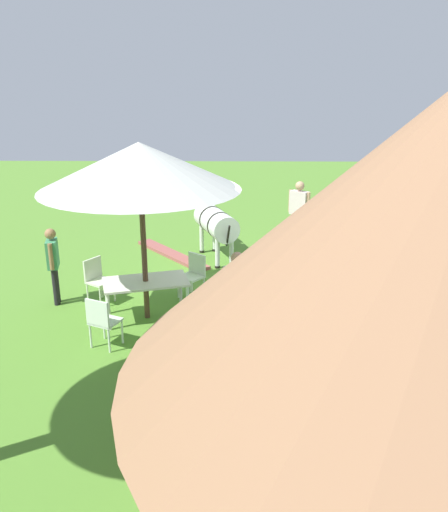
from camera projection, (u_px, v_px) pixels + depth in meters
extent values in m
plane|color=#55882F|center=(262.00, 296.00, 10.97)|extent=(36.00, 36.00, 0.00)
cylinder|color=beige|center=(448.00, 464.00, 4.89)|extent=(4.96, 4.96, 1.88)
cylinder|color=#503528|center=(144.00, 256.00, 9.62)|extent=(0.10, 0.10, 2.45)
cone|color=silver|center=(140.00, 166.00, 9.09)|extent=(3.52, 3.52, 0.82)
cube|color=silver|center=(146.00, 282.00, 9.79)|extent=(1.71, 1.22, 0.04)
cylinder|color=silver|center=(188.00, 303.00, 9.76)|extent=(0.06, 0.06, 0.70)
cylinder|color=silver|center=(109.00, 312.00, 9.41)|extent=(0.06, 0.06, 0.70)
cylinder|color=silver|center=(181.00, 289.00, 10.41)|extent=(0.06, 0.06, 0.70)
cylinder|color=silver|center=(107.00, 297.00, 10.05)|extent=(0.06, 0.06, 0.70)
cube|color=silver|center=(191.00, 277.00, 10.77)|extent=(0.61, 0.60, 0.04)
cube|color=silver|center=(197.00, 264.00, 10.83)|extent=(0.37, 0.31, 0.45)
cylinder|color=silver|center=(192.00, 292.00, 10.60)|extent=(0.04, 0.04, 0.45)
cylinder|color=silver|center=(178.00, 287.00, 10.82)|extent=(0.04, 0.04, 0.45)
cylinder|color=silver|center=(204.00, 287.00, 10.86)|extent=(0.04, 0.04, 0.45)
cylinder|color=silver|center=(190.00, 282.00, 11.09)|extent=(0.04, 0.04, 0.45)
cube|color=silver|center=(100.00, 282.00, 10.52)|extent=(0.59, 0.60, 0.04)
cube|color=silver|center=(93.00, 269.00, 10.55)|extent=(0.27, 0.39, 0.45)
cylinder|color=silver|center=(114.00, 291.00, 10.65)|extent=(0.04, 0.04, 0.45)
cylinder|color=silver|center=(100.00, 297.00, 10.35)|extent=(0.04, 0.04, 0.45)
cylinder|color=silver|center=(102.00, 287.00, 10.84)|extent=(0.04, 0.04, 0.45)
cylinder|color=silver|center=(88.00, 293.00, 10.54)|extent=(0.04, 0.04, 0.45)
cube|color=silver|center=(106.00, 321.00, 8.83)|extent=(0.58, 0.57, 0.04)
cube|color=silver|center=(97.00, 313.00, 8.60)|extent=(0.42, 0.22, 0.45)
cylinder|color=silver|center=(104.00, 327.00, 9.14)|extent=(0.04, 0.04, 0.45)
cylinder|color=silver|center=(122.00, 331.00, 8.98)|extent=(0.04, 0.04, 0.45)
cylinder|color=silver|center=(91.00, 336.00, 8.83)|extent=(0.04, 0.04, 0.45)
cylinder|color=silver|center=(109.00, 340.00, 8.67)|extent=(0.04, 0.04, 0.45)
cube|color=white|center=(200.00, 310.00, 9.24)|extent=(0.59, 0.60, 0.04)
cube|color=white|center=(208.00, 301.00, 9.07)|extent=(0.27, 0.39, 0.45)
cylinder|color=white|center=(185.00, 323.00, 9.26)|extent=(0.04, 0.04, 0.45)
cylinder|color=white|center=(198.00, 316.00, 9.56)|extent=(0.04, 0.04, 0.45)
cylinder|color=white|center=(202.00, 329.00, 9.07)|extent=(0.04, 0.04, 0.45)
cylinder|color=white|center=(214.00, 320.00, 9.37)|extent=(0.04, 0.04, 0.45)
cylinder|color=black|center=(56.00, 287.00, 10.44)|extent=(0.11, 0.11, 0.78)
cylinder|color=black|center=(56.00, 284.00, 10.56)|extent=(0.11, 0.11, 0.78)
cube|color=#419064|center=(52.00, 254.00, 10.28)|extent=(0.28, 0.45, 0.55)
cylinder|color=#996B4A|center=(51.00, 257.00, 10.06)|extent=(0.08, 0.08, 0.52)
cylinder|color=#996B4A|center=(54.00, 249.00, 10.50)|extent=(0.08, 0.08, 0.52)
sphere|color=#996B4A|center=(50.00, 234.00, 10.15)|extent=(0.21, 0.21, 0.21)
cylinder|color=black|center=(240.00, 317.00, 9.10)|extent=(0.12, 0.12, 0.79)
cylinder|color=black|center=(233.00, 319.00, 9.03)|extent=(0.12, 0.12, 0.79)
cube|color=beige|center=(237.00, 281.00, 8.85)|extent=(0.47, 0.39, 0.56)
cylinder|color=tan|center=(249.00, 278.00, 8.96)|extent=(0.08, 0.08, 0.53)
cylinder|color=tan|center=(224.00, 283.00, 8.72)|extent=(0.08, 0.08, 0.53)
sphere|color=tan|center=(237.00, 258.00, 8.71)|extent=(0.21, 0.21, 0.21)
cylinder|color=black|center=(300.00, 231.00, 13.97)|extent=(0.13, 0.13, 0.87)
cylinder|color=black|center=(295.00, 230.00, 14.06)|extent=(0.13, 0.13, 0.87)
cube|color=beige|center=(299.00, 203.00, 13.78)|extent=(0.51, 0.46, 0.62)
cylinder|color=tan|center=(308.00, 204.00, 13.62)|extent=(0.09, 0.09, 0.58)
cylinder|color=tan|center=(290.00, 201.00, 13.93)|extent=(0.09, 0.09, 0.58)
sphere|color=tan|center=(300.00, 186.00, 13.63)|extent=(0.24, 0.24, 0.24)
cube|color=teal|center=(281.00, 306.00, 9.97)|extent=(0.59, 0.62, 0.03)
cube|color=white|center=(283.00, 290.00, 10.15)|extent=(0.59, 0.60, 0.32)
cube|color=silver|center=(295.00, 311.00, 10.02)|extent=(0.12, 0.60, 0.22)
cube|color=silver|center=(268.00, 309.00, 10.09)|extent=(0.12, 0.60, 0.22)
cylinder|color=silver|center=(432.00, 284.00, 8.95)|extent=(1.26, 1.79, 0.64)
cylinder|color=black|center=(418.00, 278.00, 9.25)|extent=(0.63, 0.34, 0.65)
cylinder|color=black|center=(445.00, 291.00, 8.69)|extent=(0.63, 0.34, 0.65)
cylinder|color=silver|center=(447.00, 335.00, 8.53)|extent=(0.11, 0.11, 0.75)
cylinder|color=black|center=(445.00, 354.00, 8.64)|extent=(0.13, 0.13, 0.06)
cylinder|color=silver|center=(410.00, 302.00, 9.77)|extent=(0.11, 0.11, 0.75)
cylinder|color=black|center=(407.00, 319.00, 9.88)|extent=(0.13, 0.13, 0.06)
cylinder|color=silver|center=(394.00, 305.00, 9.64)|extent=(0.11, 0.11, 0.75)
cylinder|color=black|center=(392.00, 322.00, 9.75)|extent=(0.13, 0.13, 0.06)
cylinder|color=black|center=(396.00, 273.00, 9.76)|extent=(0.14, 0.24, 0.53)
cylinder|color=silver|center=(341.00, 226.00, 12.35)|extent=(1.19, 1.66, 0.61)
cylinder|color=black|center=(338.00, 229.00, 12.08)|extent=(0.60, 0.33, 0.62)
cylinder|color=black|center=(344.00, 223.00, 12.59)|extent=(0.60, 0.33, 0.62)
cylinder|color=silver|center=(349.00, 211.00, 12.96)|extent=(0.46, 0.59, 0.48)
cube|color=silver|center=(352.00, 202.00, 13.14)|extent=(0.33, 0.44, 0.20)
cube|color=black|center=(353.00, 202.00, 13.31)|extent=(0.16, 0.16, 0.12)
cube|color=black|center=(349.00, 203.00, 12.89)|extent=(0.19, 0.35, 0.28)
cylinder|color=silver|center=(338.00, 243.00, 13.12)|extent=(0.11, 0.11, 0.78)
cylinder|color=black|center=(337.00, 257.00, 13.24)|extent=(0.13, 0.13, 0.06)
cylinder|color=silver|center=(351.00, 245.00, 12.99)|extent=(0.11, 0.11, 0.78)
cylinder|color=black|center=(350.00, 259.00, 13.11)|extent=(0.13, 0.13, 0.06)
cylinder|color=silver|center=(326.00, 257.00, 12.11)|extent=(0.11, 0.11, 0.78)
cylinder|color=black|center=(325.00, 272.00, 12.23)|extent=(0.13, 0.13, 0.06)
cylinder|color=silver|center=(340.00, 259.00, 11.98)|extent=(0.11, 0.11, 0.78)
cylinder|color=black|center=(339.00, 274.00, 12.09)|extent=(0.13, 0.13, 0.06)
cylinder|color=black|center=(332.00, 239.00, 11.67)|extent=(0.14, 0.24, 0.53)
cylinder|color=silver|center=(216.00, 222.00, 12.86)|extent=(1.17, 1.74, 0.64)
cylinder|color=black|center=(220.00, 226.00, 12.57)|extent=(0.64, 0.30, 0.65)
cylinder|color=black|center=(212.00, 219.00, 13.12)|extent=(0.64, 0.30, 0.65)
cylinder|color=silver|center=(206.00, 208.00, 13.53)|extent=(0.46, 0.60, 0.49)
cube|color=silver|center=(202.00, 199.00, 13.72)|extent=(0.31, 0.44, 0.20)
cube|color=black|center=(200.00, 199.00, 13.89)|extent=(0.15, 0.15, 0.12)
cube|color=black|center=(205.00, 200.00, 13.46)|extent=(0.17, 0.36, 0.28)
cylinder|color=silver|center=(202.00, 239.00, 13.55)|extent=(0.11, 0.11, 0.71)
cylinder|color=black|center=(202.00, 251.00, 13.65)|extent=(0.13, 0.13, 0.06)
cylinder|color=silver|center=(215.00, 238.00, 13.66)|extent=(0.11, 0.11, 0.71)
cylinder|color=black|center=(215.00, 250.00, 13.77)|extent=(0.13, 0.13, 0.06)
cylinder|color=silver|center=(217.00, 254.00, 12.45)|extent=(0.11, 0.11, 0.71)
cylinder|color=black|center=(217.00, 267.00, 12.56)|extent=(0.13, 0.13, 0.06)
cylinder|color=silver|center=(231.00, 252.00, 12.56)|extent=(0.11, 0.11, 0.71)
cylinder|color=black|center=(231.00, 265.00, 12.67)|extent=(0.13, 0.13, 0.06)
cylinder|color=black|center=(228.00, 236.00, 12.13)|extent=(0.13, 0.24, 0.53)
cube|color=#9A514B|center=(172.00, 254.00, 13.39)|extent=(2.04, 2.40, 0.08)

